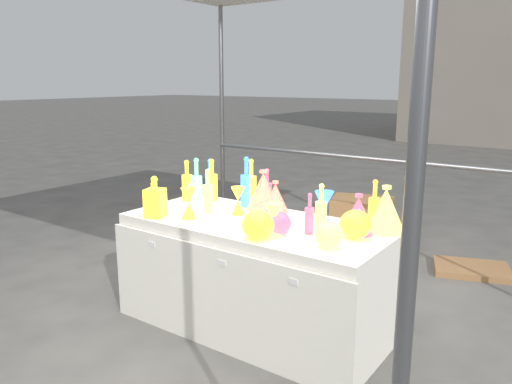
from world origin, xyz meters
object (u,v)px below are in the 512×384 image
Objects in this scene: hourglass_0 at (189,203)px; globe_0 at (258,227)px; lampshade_0 at (275,196)px; decanter_0 at (155,197)px; display_table at (255,275)px; bottle_0 at (212,180)px; cardboard_box_closed at (362,219)px.

globe_0 is (0.64, -0.10, -0.03)m from hourglass_0.
decanter_0 is at bearing -120.68° from lampshade_0.
lampshade_0 reaches higher than display_table.
globe_0 reaches higher than display_table.
globe_0 is at bearing -34.76° from bottle_0.
lampshade_0 is (-0.03, 0.29, 0.49)m from display_table.
decanter_0 reaches higher than display_table.
globe_0 is 0.85× the size of lampshade_0.
display_table is at bearing -25.29° from bottle_0.
display_table is 9.64× the size of globe_0.
bottle_0 is (-0.44, -1.91, 0.69)m from cardboard_box_closed.
lampshade_0 is at bearing 51.46° from hourglass_0.
cardboard_box_closed is at bearing 84.41° from hourglass_0.
cardboard_box_closed is at bearing 61.21° from decanter_0.
display_table is 6.41× the size of decanter_0.
globe_0 is (0.41, -2.50, 0.60)m from cardboard_box_closed.
cardboard_box_closed is 2.03m from lampshade_0.
display_table is 0.87m from bottle_0.
hourglass_0 is 0.65m from globe_0.
display_table is 8.67× the size of hourglass_0.
globe_0 is (0.85, 0.01, -0.07)m from decanter_0.
hourglass_0 is at bearing -112.00° from cardboard_box_closed.
decanter_0 is 0.24m from hourglass_0.
display_table is at bearing -101.76° from cardboard_box_closed.
bottle_0 reaches higher than decanter_0.
hourglass_0 is at bearing 170.91° from globe_0.
decanter_0 is 1.28× the size of lampshade_0.
hourglass_0 is 1.11× the size of globe_0.
cardboard_box_closed is at bearing 77.09° from bottle_0.
hourglass_0 is 0.94× the size of lampshade_0.
cardboard_box_closed is 2.60m from globe_0.
decanter_0 reaches higher than hourglass_0.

